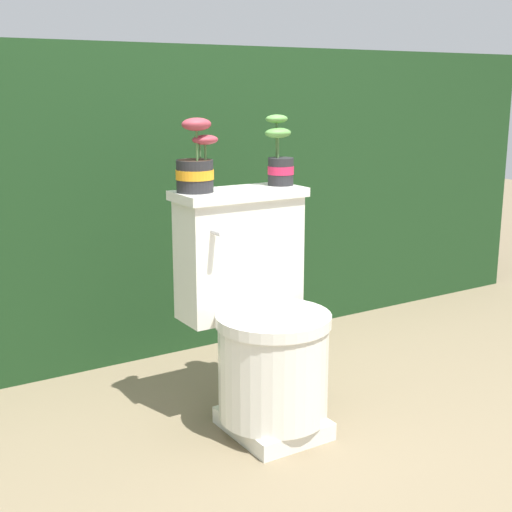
% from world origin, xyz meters
% --- Properties ---
extents(ground_plane, '(12.00, 12.00, 0.00)m').
position_xyz_m(ground_plane, '(0.00, 0.00, 0.00)').
color(ground_plane, '#75664C').
extents(hedge_backdrop, '(4.19, 0.67, 1.25)m').
position_xyz_m(hedge_backdrop, '(0.00, 1.18, 0.63)').
color(hedge_backdrop, '#193819').
rests_on(hedge_backdrop, ground).
extents(toilet, '(0.43, 0.48, 0.77)m').
position_xyz_m(toilet, '(0.04, 0.11, 0.34)').
color(toilet, silver).
rests_on(toilet, ground).
extents(potted_plant_left, '(0.13, 0.12, 0.23)m').
position_xyz_m(potted_plant_left, '(-0.11, 0.26, 0.85)').
color(potted_plant_left, '#262628').
rests_on(potted_plant_left, toilet).
extents(potted_plant_midleft, '(0.10, 0.09, 0.23)m').
position_xyz_m(potted_plant_midleft, '(0.20, 0.25, 0.86)').
color(potted_plant_midleft, '#262628').
rests_on(potted_plant_midleft, toilet).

